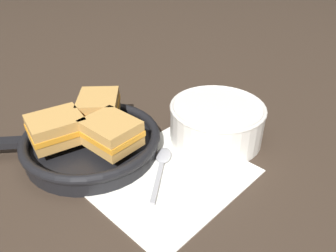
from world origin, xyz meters
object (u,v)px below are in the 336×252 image
object	(u,v)px
spoon	(162,162)
skillet	(91,142)
sandwich_near_right	(111,133)
sandwich_far_left	(99,107)
soup_bowl	(217,120)
sandwich_near_left	(56,129)

from	to	relation	value
spoon	skillet	distance (m)	0.14
sandwich_near_right	sandwich_far_left	world-z (taller)	same
sandwich_far_left	soup_bowl	bearing A→B (deg)	-56.40
soup_bowl	spoon	xyz separation A→B (m)	(-0.13, 0.03, -0.03)
spoon	sandwich_near_right	distance (m)	0.10
soup_bowl	sandwich_near_right	world-z (taller)	sandwich_near_right
sandwich_near_left	sandwich_far_left	bearing A→B (deg)	-1.06
soup_bowl	spoon	distance (m)	0.14
soup_bowl	sandwich_near_right	size ratio (longest dim) A/B	1.89
skillet	sandwich_far_left	xyz separation A→B (m)	(0.05, 0.03, 0.04)
sandwich_near_left	soup_bowl	bearing A→B (deg)	-40.58
sandwich_near_right	sandwich_far_left	xyz separation A→B (m)	(0.05, 0.08, 0.00)
skillet	sandwich_near_left	xyz separation A→B (m)	(-0.05, 0.03, 0.04)
skillet	sandwich_near_left	world-z (taller)	sandwich_near_left
soup_bowl	skillet	bearing A→B (deg)	137.15
soup_bowl	sandwich_near_left	bearing A→B (deg)	139.42
sandwich_near_left	spoon	bearing A→B (deg)	-59.84
spoon	sandwich_far_left	world-z (taller)	sandwich_far_left
sandwich_near_left	sandwich_near_right	size ratio (longest dim) A/B	1.16
skillet	sandwich_far_left	bearing A→B (deg)	26.84
skillet	sandwich_near_right	xyz separation A→B (m)	(0.00, -0.06, 0.04)
sandwich_near_left	sandwich_near_right	bearing A→B (deg)	-61.06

